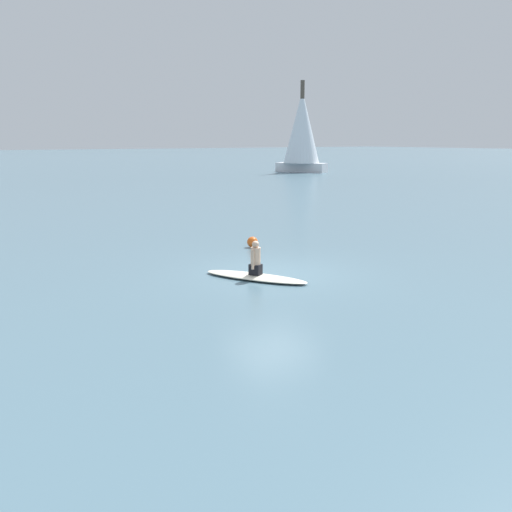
{
  "coord_description": "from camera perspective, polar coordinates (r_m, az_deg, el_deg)",
  "views": [
    {
      "loc": [
        -9.19,
        -12.96,
        3.79
      ],
      "look_at": [
        -0.73,
        -0.18,
        0.61
      ],
      "focal_mm": 39.77,
      "sensor_mm": 36.0,
      "label": 1
    }
  ],
  "objects": [
    {
      "name": "buoy_marker",
      "position": [
        20.13,
        -0.36,
        1.42
      ],
      "size": [
        0.38,
        0.38,
        0.38
      ],
      "primitive_type": "sphere",
      "color": "#E55919",
      "rests_on": "ground"
    },
    {
      "name": "sailboat_center_horizon",
      "position": [
        66.56,
        4.64,
        12.52
      ],
      "size": [
        5.55,
        6.0,
        10.25
      ],
      "rotation": [
        0.0,
        0.0,
        -1.08
      ],
      "color": "silver",
      "rests_on": "ground"
    },
    {
      "name": "ground_plane",
      "position": [
        16.33,
        1.77,
        -1.71
      ],
      "size": [
        400.0,
        400.0,
        0.0
      ],
      "primitive_type": "plane",
      "color": "slate"
    },
    {
      "name": "person_paddler",
      "position": [
        15.49,
        -0.04,
        -0.35
      ],
      "size": [
        0.4,
        0.4,
        0.95
      ],
      "rotation": [
        0.0,
        0.0,
        2.08
      ],
      "color": "black",
      "rests_on": "surfboard"
    },
    {
      "name": "surfboard",
      "position": [
        15.6,
        -0.04,
        -2.11
      ],
      "size": [
        2.17,
        3.07,
        0.12
      ],
      "primitive_type": "ellipsoid",
      "rotation": [
        0.0,
        0.0,
        2.08
      ],
      "color": "silver",
      "rests_on": "ground"
    }
  ]
}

